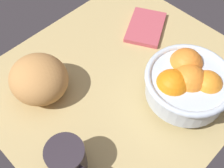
# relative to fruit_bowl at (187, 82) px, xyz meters

# --- Properties ---
(ground_plane) EXTENTS (0.71, 0.63, 0.03)m
(ground_plane) POSITION_rel_fruit_bowl_xyz_m (0.07, -0.16, -0.08)
(ground_plane) COLOR tan
(fruit_bowl) EXTENTS (0.22, 0.22, 0.12)m
(fruit_bowl) POSITION_rel_fruit_bowl_xyz_m (0.00, 0.00, 0.00)
(fruit_bowl) COLOR silver
(fruit_bowl) RESTS_ON ground
(bread_loaf) EXTENTS (0.17, 0.18, 0.11)m
(bread_loaf) POSITION_rel_fruit_bowl_xyz_m (0.25, -0.28, -0.01)
(bread_loaf) COLOR tan
(bread_loaf) RESTS_ON ground
(napkin_folded) EXTENTS (0.19, 0.17, 0.01)m
(napkin_folded) POSITION_rel_fruit_bowl_xyz_m (-0.13, -0.24, -0.06)
(napkin_folded) COLOR #BA4A55
(napkin_folded) RESTS_ON ground
(mug) EXTENTS (0.09, 0.13, 0.09)m
(mug) POSITION_rel_fruit_bowl_xyz_m (0.34, -0.07, -0.02)
(mug) COLOR #2F272F
(mug) RESTS_ON ground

